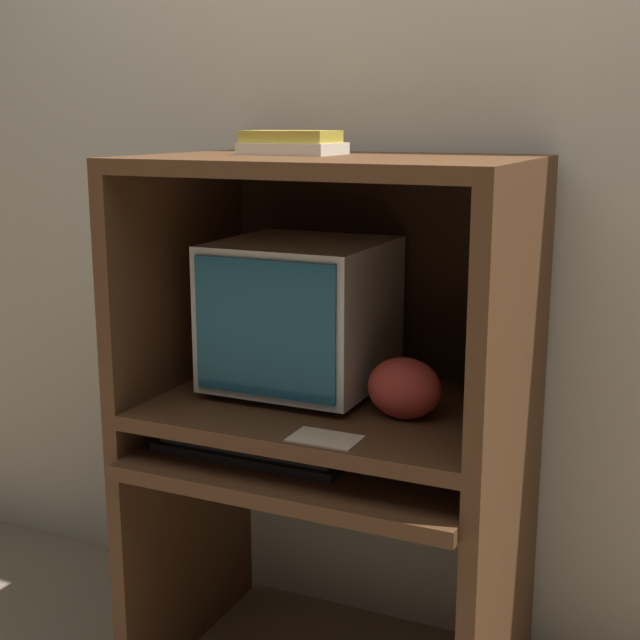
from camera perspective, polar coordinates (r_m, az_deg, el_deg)
wall_back at (r=2.41m, az=4.49°, el=9.75°), size 6.00×0.06×2.60m
desk_base at (r=2.27m, az=0.38°, el=-13.83°), size 0.90×0.66×0.65m
desk_monitor_shelf at (r=2.17m, az=0.80°, el=-5.86°), size 0.90×0.62×0.11m
hutch_upper at (r=2.11m, az=1.20°, el=5.10°), size 0.90×0.62×0.58m
crt_monitor at (r=2.21m, az=-1.20°, el=0.40°), size 0.40×0.40×0.38m
keyboard at (r=2.13m, az=-4.26°, el=-8.27°), size 0.48×0.17×0.03m
mouse at (r=2.02m, az=3.01°, el=-9.51°), size 0.06×0.04×0.03m
snack_bag at (r=2.04m, az=5.42°, el=-4.36°), size 0.17×0.13×0.14m
book_stack at (r=2.16m, az=-1.79°, el=11.24°), size 0.22×0.17×0.06m
paper_card at (r=1.91m, az=0.32°, el=-7.60°), size 0.15×0.10×0.00m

